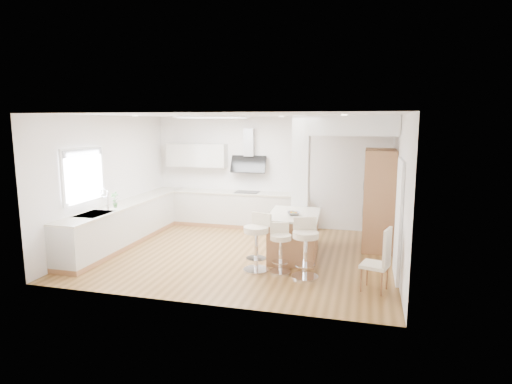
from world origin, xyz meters
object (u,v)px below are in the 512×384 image
(bar_stool_b, at_px, (280,245))
(bar_stool_c, at_px, (305,245))
(peninsula, at_px, (294,235))
(bar_stool_a, at_px, (257,239))
(dining_chair, at_px, (381,258))

(bar_stool_b, relative_size, bar_stool_c, 0.85)
(peninsula, xyz_separation_m, bar_stool_c, (0.37, -1.07, 0.13))
(peninsula, bearing_deg, bar_stool_a, -122.32)
(bar_stool_c, relative_size, dining_chair, 1.00)
(bar_stool_a, relative_size, dining_chair, 1.00)
(bar_stool_a, distance_m, dining_chair, 2.19)
(peninsula, distance_m, bar_stool_c, 1.14)
(bar_stool_c, bearing_deg, dining_chair, -29.12)
(bar_stool_a, bearing_deg, dining_chair, 8.77)
(bar_stool_b, distance_m, bar_stool_c, 0.49)
(peninsula, relative_size, dining_chair, 1.45)
(peninsula, xyz_separation_m, bar_stool_a, (-0.52, -0.94, 0.14))
(bar_stool_a, xyz_separation_m, bar_stool_b, (0.43, 0.03, -0.09))
(dining_chair, bearing_deg, bar_stool_a, -176.13)
(peninsula, height_order, dining_chair, dining_chair)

